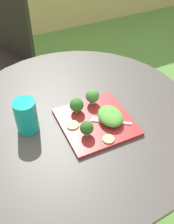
% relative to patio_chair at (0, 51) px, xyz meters
% --- Properties ---
extents(ground_plane, '(12.00, 12.00, 0.00)m').
position_rel_patio_chair_xyz_m(ground_plane, '(0.14, -1.01, -0.53)').
color(ground_plane, '#568438').
extents(patio_table, '(0.99, 0.99, 0.75)m').
position_rel_patio_chair_xyz_m(patio_table, '(0.14, -1.01, -0.02)').
color(patio_table, '#423D38').
rests_on(patio_table, ground_plane).
extents(patio_chair, '(0.59, 0.59, 0.90)m').
position_rel_patio_chair_xyz_m(patio_chair, '(0.00, 0.00, 0.00)').
color(patio_chair, black).
rests_on(patio_chair, ground_plane).
extents(salad_plate, '(0.27, 0.27, 0.01)m').
position_rel_patio_chair_xyz_m(salad_plate, '(0.19, -1.08, 0.23)').
color(salad_plate, maroon).
rests_on(salad_plate, patio_table).
extents(drinking_glass, '(0.08, 0.08, 0.13)m').
position_rel_patio_chair_xyz_m(drinking_glass, '(-0.06, -1.00, 0.28)').
color(drinking_glass, '#149989').
rests_on(drinking_glass, patio_table).
extents(fork, '(0.14, 0.10, 0.00)m').
position_rel_patio_chair_xyz_m(fork, '(0.22, -1.10, 0.24)').
color(fork, silver).
rests_on(fork, salad_plate).
extents(lettuce_mound, '(0.09, 0.12, 0.04)m').
position_rel_patio_chair_xyz_m(lettuce_mound, '(0.23, -1.10, 0.26)').
color(lettuce_mound, '#519338').
rests_on(lettuce_mound, salad_plate).
extents(broccoli_floret_0, '(0.05, 0.05, 0.06)m').
position_rel_patio_chair_xyz_m(broccoli_floret_0, '(0.12, -1.13, 0.27)').
color(broccoli_floret_0, '#99B770').
rests_on(broccoli_floret_0, salad_plate).
extents(broccoli_floret_1, '(0.06, 0.06, 0.06)m').
position_rel_patio_chair_xyz_m(broccoli_floret_1, '(0.14, -1.00, 0.27)').
color(broccoli_floret_1, '#99B770').
rests_on(broccoli_floret_1, salad_plate).
extents(broccoli_floret_2, '(0.05, 0.05, 0.07)m').
position_rel_patio_chair_xyz_m(broccoli_floret_2, '(0.22, -0.98, 0.27)').
color(broccoli_floret_2, '#99B770').
rests_on(broccoli_floret_2, salad_plate).
extents(cucumber_slice_0, '(0.05, 0.05, 0.01)m').
position_rel_patio_chair_xyz_m(cucumber_slice_0, '(0.09, -1.07, 0.24)').
color(cucumber_slice_0, '#8EB766').
rests_on(cucumber_slice_0, salad_plate).
extents(cucumber_slice_1, '(0.04, 0.04, 0.01)m').
position_rel_patio_chair_xyz_m(cucumber_slice_1, '(0.18, -1.19, 0.24)').
color(cucumber_slice_1, '#8EB766').
rests_on(cucumber_slice_1, salad_plate).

